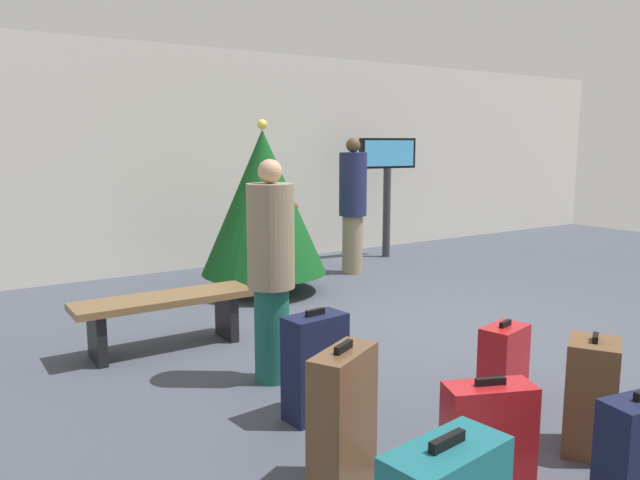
{
  "coord_description": "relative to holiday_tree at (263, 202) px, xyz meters",
  "views": [
    {
      "loc": [
        -4.13,
        -4.31,
        1.8
      ],
      "look_at": [
        -1.05,
        0.38,
        0.9
      ],
      "focal_mm": 34.61,
      "sensor_mm": 36.0,
      "label": 1
    }
  ],
  "objects": [
    {
      "name": "ground_plane",
      "position": [
        0.69,
        -2.15,
        -1.09
      ],
      "size": [
        16.0,
        16.0,
        0.0
      ],
      "primitive_type": "plane",
      "color": "#424754"
    },
    {
      "name": "back_wall",
      "position": [
        0.69,
        1.88,
        0.46
      ],
      "size": [
        16.0,
        0.2,
        3.1
      ],
      "primitive_type": "cube",
      "color": "beige",
      "rests_on": "ground_plane"
    },
    {
      "name": "holiday_tree",
      "position": [
        0.0,
        0.0,
        0.0
      ],
      "size": [
        1.5,
        1.5,
        2.06
      ],
      "color": "#4C3319",
      "rests_on": "ground_plane"
    },
    {
      "name": "flight_info_kiosk",
      "position": [
        2.71,
        0.98,
        0.23
      ],
      "size": [
        0.98,
        0.2,
        1.85
      ],
      "color": "#333338",
      "rests_on": "ground_plane"
    },
    {
      "name": "waiting_bench",
      "position": [
        -1.72,
        -1.39,
        -0.73
      ],
      "size": [
        1.55,
        0.44,
        0.48
      ],
      "color": "brown",
      "rests_on": "ground_plane"
    },
    {
      "name": "traveller_0",
      "position": [
        -1.29,
        -2.52,
        -0.21
      ],
      "size": [
        0.49,
        0.49,
        1.67
      ],
      "color": "#19594C",
      "rests_on": "ground_plane"
    },
    {
      "name": "traveller_1",
      "position": [
        1.53,
        0.29,
        -0.11
      ],
      "size": [
        0.53,
        0.53,
        1.85
      ],
      "color": "gray",
      "rests_on": "ground_plane"
    },
    {
      "name": "suitcase_0",
      "position": [
        -0.27,
        -4.5,
        -0.75
      ],
      "size": [
        0.43,
        0.41,
        0.71
      ],
      "color": "brown",
      "rests_on": "ground_plane"
    },
    {
      "name": "suitcase_3",
      "position": [
        -1.36,
        -3.24,
        -0.74
      ],
      "size": [
        0.43,
        0.26,
        0.73
      ],
      "color": "#141938",
      "rests_on": "ground_plane"
    },
    {
      "name": "suitcase_4",
      "position": [
        -0.98,
        -4.37,
        -0.83
      ],
      "size": [
        0.52,
        0.38,
        0.56
      ],
      "color": "#B2191E",
      "rests_on": "ground_plane"
    },
    {
      "name": "suitcase_6",
      "position": [
        -1.72,
        -4.05,
        -0.71
      ],
      "size": [
        0.48,
        0.37,
        0.8
      ],
      "color": "brown",
      "rests_on": "ground_plane"
    },
    {
      "name": "suitcase_7",
      "position": [
        -0.02,
        -3.66,
        -0.84
      ],
      "size": [
        0.41,
        0.3,
        0.54
      ],
      "color": "#B2191E",
      "rests_on": "ground_plane"
    }
  ]
}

